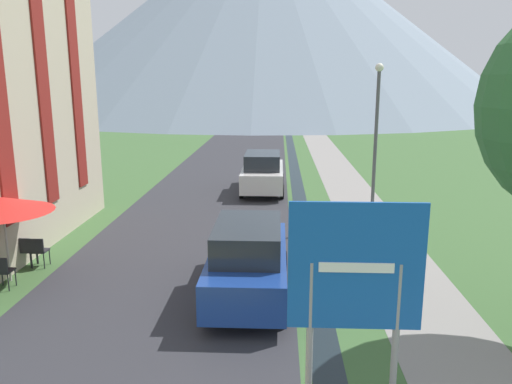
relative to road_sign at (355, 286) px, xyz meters
The scene contains 13 objects.
ground_plane 16.41m from the road_sign, 94.79° to the left, with size 160.00×160.00×0.00m, color #3D6033.
road 26.58m from the road_sign, 98.38° to the left, with size 6.40×60.00×0.01m.
footpath 26.39m from the road_sign, 85.11° to the left, with size 2.20×60.00×0.01m.
drainage_channel 26.30m from the road_sign, 90.35° to the left, with size 0.60×60.00×0.00m.
mountain_distant 81.43m from the road_sign, 92.62° to the left, with size 81.58×81.58×31.56m.
road_sign is the anchor object (origin of this frame).
parked_car_near 5.05m from the road_sign, 111.16° to the left, with size 1.86×4.47×1.82m.
parked_car_far 15.99m from the road_sign, 96.46° to the left, with size 1.92×4.47×1.82m.
cafe_chair_middle 9.18m from the road_sign, 149.24° to the left, with size 0.40×0.40×0.85m.
cafe_chair_far_right 9.87m from the road_sign, 141.14° to the left, with size 0.40×0.40×0.85m.
cafe_chair_far_left 10.18m from the road_sign, 142.41° to the left, with size 0.40×0.40×0.85m.
cafe_umbrella_middle_red 9.41m from the road_sign, 146.87° to the left, with size 2.44×2.44×2.20m.
streetlamp 11.06m from the road_sign, 78.21° to the left, with size 0.28×0.28×5.56m.
Camera 1 is at (0.29, -2.67, 5.01)m, focal length 35.00 mm.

